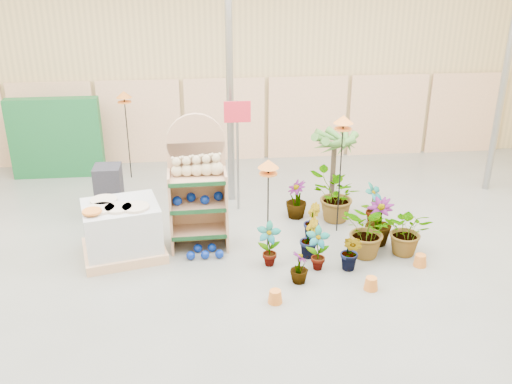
% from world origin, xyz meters
% --- Properties ---
extents(room, '(15.20, 12.10, 4.70)m').
position_xyz_m(room, '(0.00, 0.91, 2.21)').
color(room, slate).
rests_on(room, ground).
extents(display_shelf, '(0.99, 0.64, 2.32)m').
position_xyz_m(display_shelf, '(-0.68, 1.66, 1.06)').
color(display_shelf, tan).
rests_on(display_shelf, ground).
extents(teddy_bears, '(0.86, 0.24, 0.38)m').
position_xyz_m(teddy_bears, '(-0.65, 1.55, 1.47)').
color(teddy_bears, tan).
rests_on(teddy_bears, display_shelf).
extents(gazing_balls_shelf, '(0.85, 0.29, 0.16)m').
position_xyz_m(gazing_balls_shelf, '(-0.68, 1.53, 0.91)').
color(gazing_balls_shelf, navy).
rests_on(gazing_balls_shelf, display_shelf).
extents(gazing_balls_floor, '(0.63, 0.39, 0.15)m').
position_xyz_m(gazing_balls_floor, '(-0.60, 1.18, 0.07)').
color(gazing_balls_floor, navy).
rests_on(gazing_balls_floor, ground).
extents(pallet_stack, '(1.54, 1.37, 0.98)m').
position_xyz_m(pallet_stack, '(-1.96, 1.35, 0.47)').
color(pallet_stack, tan).
rests_on(pallet_stack, ground).
extents(charcoal_planters, '(0.50, 0.50, 1.00)m').
position_xyz_m(charcoal_planters, '(-2.39, 3.01, 0.50)').
color(charcoal_planters, black).
rests_on(charcoal_planters, ground).
extents(trellis_stock, '(2.00, 0.30, 1.80)m').
position_xyz_m(trellis_stock, '(-3.80, 5.20, 0.90)').
color(trellis_stock, '#145928').
rests_on(trellis_stock, ground).
extents(offer_sign, '(0.50, 0.08, 2.20)m').
position_xyz_m(offer_sign, '(0.10, 2.98, 1.57)').
color(offer_sign, gray).
rests_on(offer_sign, ground).
extents(bird_table_front, '(0.34, 0.34, 1.69)m').
position_xyz_m(bird_table_front, '(0.47, 1.20, 1.56)').
color(bird_table_front, black).
rests_on(bird_table_front, ground).
extents(bird_table_right, '(0.34, 0.34, 2.19)m').
position_xyz_m(bird_table_right, '(1.83, 1.87, 2.04)').
color(bird_table_right, black).
rests_on(bird_table_right, ground).
extents(bird_table_back, '(0.34, 0.34, 1.98)m').
position_xyz_m(bird_table_back, '(-2.19, 4.93, 1.84)').
color(bird_table_back, black).
rests_on(bird_table_back, ground).
extents(palm, '(0.70, 0.70, 1.68)m').
position_xyz_m(palm, '(1.95, 2.87, 1.43)').
color(palm, '#423426').
rests_on(palm, ground).
extents(potted_plant_0, '(0.44, 0.34, 0.76)m').
position_xyz_m(potted_plant_0, '(0.43, 0.77, 0.38)').
color(potted_plant_0, '#42732C').
rests_on(potted_plant_0, ground).
extents(potted_plant_1, '(0.41, 0.45, 0.68)m').
position_xyz_m(potted_plant_1, '(1.14, 1.01, 0.34)').
color(potted_plant_1, '#42732C').
rests_on(potted_plant_1, ground).
extents(potted_plant_2, '(1.09, 1.12, 0.95)m').
position_xyz_m(potted_plant_2, '(2.13, 0.89, 0.48)').
color(potted_plant_2, '#42732C').
rests_on(potted_plant_2, ground).
extents(potted_plant_3, '(0.66, 0.66, 0.84)m').
position_xyz_m(potted_plant_3, '(2.43, 1.33, 0.42)').
color(potted_plant_3, '#42732C').
rests_on(potted_plant_3, ground).
extents(potted_plant_4, '(0.50, 0.48, 0.79)m').
position_xyz_m(potted_plant_4, '(2.56, 2.14, 0.40)').
color(potted_plant_4, '#42732C').
rests_on(potted_plant_4, ground).
extents(potted_plant_5, '(0.35, 0.40, 0.64)m').
position_xyz_m(potted_plant_5, '(1.32, 1.68, 0.32)').
color(potted_plant_5, '#42732C').
rests_on(potted_plant_5, ground).
extents(potted_plant_6, '(1.22, 1.20, 1.03)m').
position_xyz_m(potted_plant_6, '(1.88, 2.27, 0.51)').
color(potted_plant_6, '#42732C').
rests_on(potted_plant_6, ground).
extents(potted_plant_7, '(0.33, 0.33, 0.52)m').
position_xyz_m(potted_plant_7, '(0.84, 0.22, 0.26)').
color(potted_plant_7, '#42732C').
rests_on(potted_plant_7, ground).
extents(potted_plant_8, '(0.42, 0.31, 0.74)m').
position_xyz_m(potted_plant_8, '(1.20, 0.57, 0.37)').
color(potted_plant_8, '#42732C').
rests_on(potted_plant_8, ground).
extents(potted_plant_9, '(0.45, 0.46, 0.65)m').
position_xyz_m(potted_plant_9, '(1.72, 0.48, 0.33)').
color(potted_plant_9, '#42732C').
rests_on(potted_plant_9, ground).
extents(potted_plant_10, '(0.99, 0.94, 0.87)m').
position_xyz_m(potted_plant_10, '(2.81, 0.92, 0.43)').
color(potted_plant_10, '#42732C').
rests_on(potted_plant_10, ground).
extents(potted_plant_11, '(0.53, 0.53, 0.74)m').
position_xyz_m(potted_plant_11, '(1.18, 2.52, 0.37)').
color(potted_plant_11, '#42732C').
rests_on(potted_plant_11, ground).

